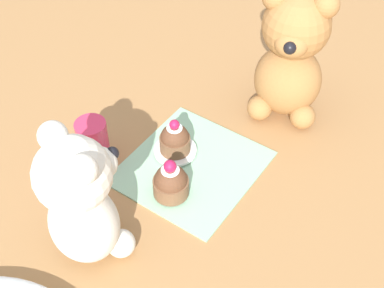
{
  "coord_description": "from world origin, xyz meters",
  "views": [
    {
      "loc": [
        -0.33,
        0.48,
        0.66
      ],
      "look_at": [
        0.0,
        0.0,
        0.06
      ],
      "focal_mm": 50.0,
      "sensor_mm": 36.0,
      "label": 1
    }
  ],
  "objects_px": {
    "teddy_bear_tan": "(291,56)",
    "juice_glass": "(93,142)",
    "cupcake_near_cream_bear": "(171,182)",
    "saucer_plate": "(175,150)",
    "teaspoon": "(80,180)",
    "teddy_bear_cream": "(81,200)",
    "cupcake_near_tan_bear": "(175,140)"
  },
  "relations": [
    {
      "from": "teaspoon",
      "to": "teddy_bear_cream",
      "type": "bearing_deg",
      "value": -71.77
    },
    {
      "from": "teddy_bear_tan",
      "to": "teaspoon",
      "type": "bearing_deg",
      "value": -136.76
    },
    {
      "from": "teddy_bear_cream",
      "to": "saucer_plate",
      "type": "bearing_deg",
      "value": -70.64
    },
    {
      "from": "juice_glass",
      "to": "cupcake_near_cream_bear",
      "type": "bearing_deg",
      "value": -175.85
    },
    {
      "from": "cupcake_near_cream_bear",
      "to": "cupcake_near_tan_bear",
      "type": "distance_m",
      "value": 0.09
    },
    {
      "from": "teddy_bear_cream",
      "to": "cupcake_near_tan_bear",
      "type": "distance_m",
      "value": 0.23
    },
    {
      "from": "saucer_plate",
      "to": "juice_glass",
      "type": "relative_size",
      "value": 0.87
    },
    {
      "from": "cupcake_near_cream_bear",
      "to": "juice_glass",
      "type": "bearing_deg",
      "value": 4.15
    },
    {
      "from": "teddy_bear_tan",
      "to": "juice_glass",
      "type": "bearing_deg",
      "value": -142.16
    },
    {
      "from": "teddy_bear_cream",
      "to": "cupcake_near_cream_bear",
      "type": "bearing_deg",
      "value": -87.92
    },
    {
      "from": "saucer_plate",
      "to": "teaspoon",
      "type": "xyz_separation_m",
      "value": [
        0.09,
        0.14,
        -0.01
      ]
    },
    {
      "from": "teddy_bear_tan",
      "to": "cupcake_near_tan_bear",
      "type": "xyz_separation_m",
      "value": [
        0.1,
        0.2,
        -0.09
      ]
    },
    {
      "from": "teddy_bear_cream",
      "to": "cupcake_near_tan_bear",
      "type": "relative_size",
      "value": 3.35
    },
    {
      "from": "teddy_bear_tan",
      "to": "saucer_plate",
      "type": "distance_m",
      "value": 0.25
    },
    {
      "from": "juice_glass",
      "to": "teaspoon",
      "type": "distance_m",
      "value": 0.06
    },
    {
      "from": "teddy_bear_tan",
      "to": "teaspoon",
      "type": "distance_m",
      "value": 0.4
    },
    {
      "from": "cupcake_near_tan_bear",
      "to": "juice_glass",
      "type": "height_order",
      "value": "juice_glass"
    },
    {
      "from": "juice_glass",
      "to": "teaspoon",
      "type": "height_order",
      "value": "juice_glass"
    },
    {
      "from": "cupcake_near_cream_bear",
      "to": "saucer_plate",
      "type": "relative_size",
      "value": 0.99
    },
    {
      "from": "teddy_bear_cream",
      "to": "saucer_plate",
      "type": "xyz_separation_m",
      "value": [
        0.01,
        -0.22,
        -0.1
      ]
    },
    {
      "from": "cupcake_near_cream_bear",
      "to": "teddy_bear_cream",
      "type": "bearing_deg",
      "value": 75.05
    },
    {
      "from": "cupcake_near_cream_bear",
      "to": "cupcake_near_tan_bear",
      "type": "bearing_deg",
      "value": -58.18
    },
    {
      "from": "saucer_plate",
      "to": "cupcake_near_tan_bear",
      "type": "height_order",
      "value": "cupcake_near_tan_bear"
    },
    {
      "from": "teddy_bear_tan",
      "to": "teaspoon",
      "type": "xyz_separation_m",
      "value": [
        0.19,
        0.34,
        -0.12
      ]
    },
    {
      "from": "saucer_plate",
      "to": "teaspoon",
      "type": "height_order",
      "value": "saucer_plate"
    },
    {
      "from": "juice_glass",
      "to": "teaspoon",
      "type": "bearing_deg",
      "value": 100.49
    },
    {
      "from": "cupcake_near_cream_bear",
      "to": "teaspoon",
      "type": "xyz_separation_m",
      "value": [
        0.14,
        0.06,
        -0.03
      ]
    },
    {
      "from": "saucer_plate",
      "to": "juice_glass",
      "type": "xyz_separation_m",
      "value": [
        0.1,
        0.09,
        0.03
      ]
    },
    {
      "from": "cupcake_near_cream_bear",
      "to": "saucer_plate",
      "type": "height_order",
      "value": "cupcake_near_cream_bear"
    },
    {
      "from": "teddy_bear_cream",
      "to": "juice_glass",
      "type": "relative_size",
      "value": 2.64
    },
    {
      "from": "teddy_bear_cream",
      "to": "cupcake_near_cream_bear",
      "type": "relative_size",
      "value": 3.09
    },
    {
      "from": "juice_glass",
      "to": "teddy_bear_cream",
      "type": "bearing_deg",
      "value": 129.65
    }
  ]
}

